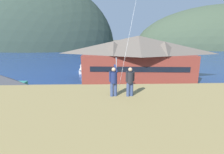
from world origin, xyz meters
name	(u,v)px	position (x,y,z in m)	size (l,w,h in m)	color
ground_plane	(107,127)	(0.00, 0.00, 0.00)	(600.00, 600.00, 0.00)	#66604C
parking_lot_pad	(107,109)	(0.00, 5.00, 0.05)	(40.00, 20.00, 0.10)	gray
bay_water	(106,58)	(0.00, 60.00, 0.01)	(360.00, 84.00, 0.03)	navy
far_hill_west_ridge	(47,48)	(-43.61, 115.49, 0.00)	(99.08, 64.44, 90.95)	#2D3D33
harbor_lodge	(138,57)	(7.06, 21.15, 5.31)	(26.05, 11.40, 10.01)	brown
wharf_dock	(95,69)	(-3.28, 32.29, 0.35)	(3.20, 11.32, 0.70)	#70604C
moored_boat_wharfside	(83,70)	(-6.50, 30.04, 0.72)	(2.12, 5.77, 2.16)	silver
moored_boat_outer_mooring	(107,68)	(0.14, 32.71, 0.72)	(2.22, 6.78, 2.16)	silver
parked_car_corner_spot	(57,113)	(-6.12, 1.70, 1.06)	(4.33, 2.31, 1.82)	black
parked_car_front_row_silver	(221,117)	(13.05, -0.03, 1.06)	(4.35, 2.35, 1.82)	red
parked_car_mid_row_far	(152,96)	(7.02, 7.47, 1.06)	(4.30, 2.25, 1.82)	slate
parked_car_front_row_end	(199,96)	(14.35, 7.14, 1.06)	(4.25, 2.15, 1.82)	#9EA3A8
parked_car_back_row_left	(97,98)	(-1.44, 6.50, 1.06)	(4.26, 2.17, 1.82)	navy
parked_car_mid_row_near	(163,114)	(6.58, 0.86, 1.06)	(4.30, 2.26, 1.82)	red
parked_car_lone_by_shed	(119,117)	(1.36, 0.34, 1.06)	(4.34, 2.34, 1.82)	silver
parked_car_mid_row_center	(66,98)	(-6.06, 6.85, 1.06)	(4.28, 2.21, 1.82)	#236633
parking_light_pole	(116,74)	(1.62, 10.56, 3.85)	(0.24, 0.78, 6.44)	#ADADB2
person_kite_flyer	(114,81)	(0.36, -8.14, 7.68)	(0.52, 0.70, 1.86)	#384770
person_companion	(130,81)	(1.33, -8.17, 7.67)	(0.54, 0.40, 1.74)	#384770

